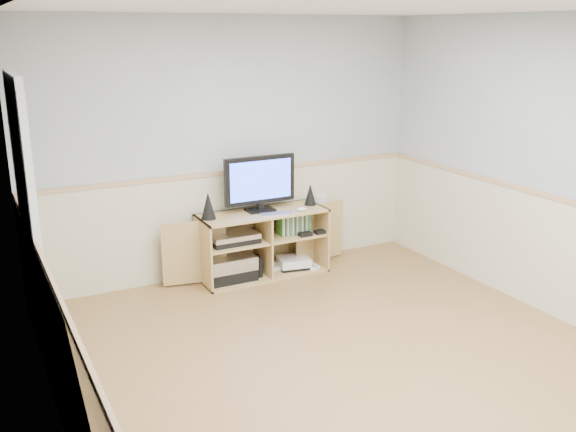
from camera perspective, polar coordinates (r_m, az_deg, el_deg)
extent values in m
cube|color=tan|center=(4.80, 5.98, -13.38)|extent=(4.00, 4.50, 0.02)
cube|color=white|center=(4.18, 7.04, 18.22)|extent=(4.00, 4.50, 0.02)
cube|color=#B1BDC0|center=(3.65, -20.85, -2.50)|extent=(0.02, 4.50, 2.50)
cube|color=#B1BDC0|center=(5.67, 23.67, 3.60)|extent=(0.02, 4.50, 2.50)
cube|color=#B1BDC0|center=(6.28, -5.07, 6.02)|extent=(4.00, 0.02, 2.50)
cube|color=beige|center=(6.44, -4.85, -0.59)|extent=(4.00, 0.01, 1.00)
cube|color=tan|center=(6.30, -4.93, 3.92)|extent=(4.00, 0.02, 0.04)
cube|color=silver|center=(4.97, -22.11, -0.85)|extent=(0.03, 0.82, 2.00)
cube|color=tan|center=(6.45, -2.24, -5.12)|extent=(1.27, 0.48, 0.02)
cube|color=tan|center=(6.25, -2.30, 0.27)|extent=(1.27, 0.48, 0.02)
cube|color=tan|center=(6.12, -7.57, -3.31)|extent=(0.02, 0.48, 0.65)
cube|color=tan|center=(6.62, 2.63, -1.68)|extent=(0.02, 0.48, 0.65)
cube|color=tan|center=(6.54, -3.12, -1.90)|extent=(1.27, 0.02, 0.65)
cube|color=tan|center=(6.34, -2.27, -2.47)|extent=(0.02, 0.46, 0.61)
cube|color=tan|center=(6.20, -4.93, -2.42)|extent=(0.60, 0.44, 0.02)
cube|color=tan|center=(6.46, 0.28, -1.60)|extent=(0.60, 0.44, 0.02)
cube|color=tan|center=(6.16, -8.32, -3.22)|extent=(0.61, 0.12, 0.61)
cube|color=tan|center=(6.70, 2.82, -1.45)|extent=(0.61, 0.12, 0.61)
cube|color=black|center=(6.29, -2.50, 0.55)|extent=(0.27, 0.18, 0.02)
cube|color=black|center=(6.28, -2.50, 0.90)|extent=(0.05, 0.04, 0.06)
cube|color=black|center=(6.21, -2.53, 3.24)|extent=(0.73, 0.05, 0.47)
cube|color=blue|center=(6.19, -2.42, 3.19)|extent=(0.64, 0.01, 0.38)
cone|color=black|center=(6.03, -7.11, 0.91)|extent=(0.14, 0.14, 0.26)
cone|color=black|center=(6.47, 1.99, 1.93)|extent=(0.12, 0.12, 0.22)
cube|color=silver|center=(6.16, -0.99, 0.20)|extent=(0.32, 0.17, 0.01)
ellipsoid|color=white|center=(6.28, 1.23, 0.62)|extent=(0.11, 0.09, 0.04)
cube|color=black|center=(6.29, -5.20, -5.10)|extent=(0.46, 0.34, 0.11)
cube|color=silver|center=(6.25, -5.23, -4.08)|extent=(0.46, 0.34, 0.13)
cube|color=black|center=(6.19, -4.93, -2.11)|extent=(0.46, 0.32, 0.05)
cube|color=silver|center=(6.18, -4.95, -1.69)|extent=(0.46, 0.32, 0.05)
cube|color=black|center=(6.34, -2.69, -4.46)|extent=(0.04, 0.14, 0.20)
cube|color=white|center=(6.55, -0.63, -4.46)|extent=(0.23, 0.19, 0.05)
cube|color=black|center=(6.56, 0.51, -4.49)|extent=(0.34, 0.29, 0.03)
cube|color=white|center=(6.54, 0.51, -4.04)|extent=(0.35, 0.31, 0.08)
cube|color=white|center=(6.59, 2.38, -4.42)|extent=(0.04, 0.14, 0.03)
cube|color=white|center=(6.71, 1.55, -4.02)|extent=(0.09, 0.15, 0.03)
cube|color=#3F8C3F|center=(6.42, 0.52, -0.73)|extent=(0.33, 0.14, 0.19)
cube|color=white|center=(6.83, 2.93, 1.30)|extent=(0.12, 0.03, 0.12)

